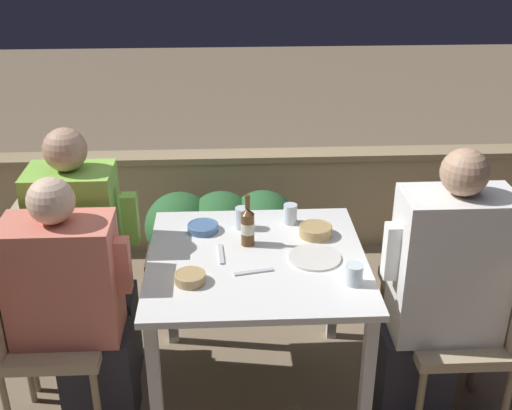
% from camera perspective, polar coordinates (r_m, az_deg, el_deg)
% --- Properties ---
extents(ground_plane, '(16.00, 16.00, 0.00)m').
position_cam_1_polar(ground_plane, '(3.28, 0.06, -16.15)').
color(ground_plane, '#847056').
extents(parapet_wall, '(9.00, 0.18, 0.67)m').
position_cam_1_polar(parapet_wall, '(4.35, -0.93, 0.56)').
color(parapet_wall, tan).
rests_on(parapet_wall, ground_plane).
extents(dining_table, '(0.96, 0.93, 0.76)m').
position_cam_1_polar(dining_table, '(2.88, 0.07, -6.28)').
color(dining_table, white).
rests_on(dining_table, ground_plane).
extents(planter_hedge, '(0.89, 0.47, 0.64)m').
position_cam_1_polar(planter_hedge, '(3.82, -3.07, -2.97)').
color(planter_hedge, brown).
rests_on(planter_hedge, ground_plane).
extents(chair_left_near, '(0.44, 0.44, 0.91)m').
position_cam_1_polar(chair_left_near, '(2.95, -19.51, -9.55)').
color(chair_left_near, tan).
rests_on(chair_left_near, ground_plane).
extents(person_coral_top, '(0.51, 0.26, 1.21)m').
position_cam_1_polar(person_coral_top, '(2.87, -15.72, -8.85)').
color(person_coral_top, '#282833').
rests_on(person_coral_top, ground_plane).
extents(chair_left_far, '(0.44, 0.44, 0.91)m').
position_cam_1_polar(chair_left_far, '(3.20, -18.09, -6.43)').
color(chair_left_far, tan).
rests_on(chair_left_far, ground_plane).
extents(person_green_blouse, '(0.48, 0.26, 1.31)m').
position_cam_1_polar(person_green_blouse, '(3.10, -14.77, -4.78)').
color(person_green_blouse, '#282833').
rests_on(person_green_blouse, ground_plane).
extents(chair_right_near, '(0.44, 0.44, 0.91)m').
position_cam_1_polar(chair_right_near, '(2.98, 19.36, -9.18)').
color(chair_right_near, tan).
rests_on(chair_right_near, ground_plane).
extents(person_white_polo, '(0.51, 0.26, 1.32)m').
position_cam_1_polar(person_white_polo, '(2.85, 15.92, -7.70)').
color(person_white_polo, '#282833').
rests_on(person_white_polo, ground_plane).
extents(chair_right_far, '(0.44, 0.44, 0.91)m').
position_cam_1_polar(chair_right_far, '(3.24, 17.28, -5.84)').
color(chair_right_far, tan).
rests_on(chair_right_far, ground_plane).
extents(beer_bottle, '(0.06, 0.06, 0.25)m').
position_cam_1_polar(beer_bottle, '(2.89, -0.75, -1.86)').
color(beer_bottle, brown).
rests_on(beer_bottle, dining_table).
extents(plate_0, '(0.23, 0.23, 0.01)m').
position_cam_1_polar(plate_0, '(2.83, 5.23, -4.66)').
color(plate_0, silver).
rests_on(plate_0, dining_table).
extents(bowl_0, '(0.13, 0.13, 0.04)m').
position_cam_1_polar(bowl_0, '(2.66, -5.87, -6.41)').
color(bowl_0, tan).
rests_on(bowl_0, dining_table).
extents(bowl_1, '(0.15, 0.15, 0.03)m').
position_cam_1_polar(bowl_1, '(3.05, -4.74, -1.97)').
color(bowl_1, '#4C709E').
rests_on(bowl_1, dining_table).
extents(bowl_2, '(0.15, 0.15, 0.05)m').
position_cam_1_polar(bowl_2, '(3.00, 5.33, -2.24)').
color(bowl_2, tan).
rests_on(bowl_2, dining_table).
extents(glass_cup_0, '(0.07, 0.07, 0.09)m').
position_cam_1_polar(glass_cup_0, '(2.65, 8.73, -6.13)').
color(glass_cup_0, silver).
rests_on(glass_cup_0, dining_table).
extents(glass_cup_1, '(0.07, 0.07, 0.10)m').
position_cam_1_polar(glass_cup_1, '(3.10, 3.06, -0.79)').
color(glass_cup_1, silver).
rests_on(glass_cup_1, dining_table).
extents(glass_cup_2, '(0.07, 0.07, 0.11)m').
position_cam_1_polar(glass_cup_2, '(3.04, -1.24, -1.17)').
color(glass_cup_2, silver).
rests_on(glass_cup_2, dining_table).
extents(fork_0, '(0.03, 0.17, 0.01)m').
position_cam_1_polar(fork_0, '(2.85, -3.13, -4.38)').
color(fork_0, silver).
rests_on(fork_0, dining_table).
extents(fork_1, '(0.17, 0.05, 0.01)m').
position_cam_1_polar(fork_1, '(2.72, -0.21, -5.96)').
color(fork_1, silver).
rests_on(fork_1, dining_table).
extents(potted_plant, '(0.30, 0.30, 0.64)m').
position_cam_1_polar(potted_plant, '(3.88, 19.03, -3.40)').
color(potted_plant, '#B2A899').
rests_on(potted_plant, ground_plane).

